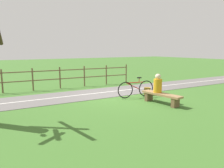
{
  "coord_description": "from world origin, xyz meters",
  "views": [
    {
      "loc": [
        -8.27,
        5.53,
        2.23
      ],
      "look_at": [
        -1.41,
        1.29,
        0.89
      ],
      "focal_mm": 33.72,
      "sensor_mm": 36.0,
      "label": 1
    }
  ],
  "objects_px": {
    "bench": "(161,96)",
    "person_seated": "(158,84)",
    "backpack": "(147,91)",
    "bicycle": "(136,89)"
  },
  "relations": [
    {
      "from": "person_seated",
      "to": "bicycle",
      "type": "relative_size",
      "value": 0.43
    },
    {
      "from": "bench",
      "to": "person_seated",
      "type": "bearing_deg",
      "value": 0.0
    },
    {
      "from": "bench",
      "to": "person_seated",
      "type": "relative_size",
      "value": 2.33
    },
    {
      "from": "bicycle",
      "to": "backpack",
      "type": "height_order",
      "value": "bicycle"
    },
    {
      "from": "person_seated",
      "to": "backpack",
      "type": "xyz_separation_m",
      "value": [
        1.39,
        -0.67,
        -0.6
      ]
    },
    {
      "from": "person_seated",
      "to": "backpack",
      "type": "distance_m",
      "value": 1.66
    },
    {
      "from": "person_seated",
      "to": "bicycle",
      "type": "height_order",
      "value": "person_seated"
    },
    {
      "from": "bicycle",
      "to": "backpack",
      "type": "relative_size",
      "value": 4.91
    },
    {
      "from": "bench",
      "to": "person_seated",
      "type": "distance_m",
      "value": 0.52
    },
    {
      "from": "bench",
      "to": "person_seated",
      "type": "xyz_separation_m",
      "value": [
        0.21,
        0.03,
        0.48
      ]
    }
  ]
}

